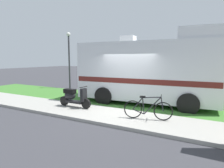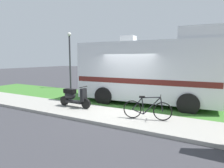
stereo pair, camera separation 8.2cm
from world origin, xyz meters
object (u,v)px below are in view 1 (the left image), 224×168
(scooter, at_px, (74,97))
(pickup_truck_near, at_px, (141,76))
(street_lamp_post, at_px, (69,55))
(motorhome_rv, at_px, (149,70))
(bicycle, at_px, (148,109))
(pickup_truck_far, at_px, (161,74))

(scooter, bearing_deg, pickup_truck_near, 84.60)
(pickup_truck_near, distance_m, street_lamp_post, 5.65)
(motorhome_rv, relative_size, street_lamp_post, 1.61)
(motorhome_rv, distance_m, street_lamp_post, 7.05)
(motorhome_rv, xyz_separation_m, scooter, (-2.64, -2.63, -1.13))
(bicycle, height_order, pickup_truck_far, pickup_truck_far)
(pickup_truck_near, bearing_deg, scooter, -95.40)
(bicycle, distance_m, pickup_truck_near, 7.85)
(pickup_truck_far, bearing_deg, scooter, -97.96)
(bicycle, relative_size, pickup_truck_near, 0.31)
(motorhome_rv, distance_m, bicycle, 3.16)
(street_lamp_post, bearing_deg, bicycle, -31.80)
(street_lamp_post, bearing_deg, pickup_truck_near, 28.60)
(pickup_truck_near, height_order, street_lamp_post, street_lamp_post)
(pickup_truck_near, bearing_deg, motorhome_rv, -66.45)
(motorhome_rv, distance_m, scooter, 3.89)
(scooter, height_order, street_lamp_post, street_lamp_post)
(bicycle, xyz_separation_m, pickup_truck_near, (-2.83, 7.31, 0.50))
(bicycle, relative_size, pickup_truck_far, 0.32)
(street_lamp_post, bearing_deg, motorhome_rv, -15.90)
(motorhome_rv, xyz_separation_m, pickup_truck_near, (-1.97, 4.52, -0.71))
(scooter, relative_size, street_lamp_post, 0.40)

